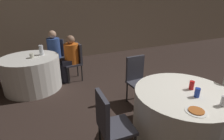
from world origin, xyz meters
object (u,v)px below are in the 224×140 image
Objects in this scene: table_near at (180,115)px; chair_near_north at (137,76)px; person_blue_shirt at (53,53)px; chair_far_east at (76,59)px; soda_can_silver at (224,101)px; person_orange_shirt at (69,58)px; bottle_far at (41,50)px; table_far at (32,73)px; pizza_plate_near at (196,111)px; soda_can_blue at (197,93)px; chair_near_west at (109,122)px; soda_can_red at (192,85)px; chair_far_northeast at (57,53)px.

chair_near_north is at bearing 91.27° from table_near.
person_blue_shirt is at bearing 110.89° from table_near.
chair_far_east is at bearing -65.40° from chair_near_north.
person_orange_shirt is at bearing 109.51° from soda_can_silver.
bottle_far is at bearing 84.32° from person_orange_shirt.
person_blue_shirt reaches higher than chair_near_north.
table_far is (-1.82, 2.60, 0.00)m from table_near.
person_orange_shirt is 3.12m from pizza_plate_near.
person_blue_shirt is at bearing 34.41° from chair_far_east.
soda_can_blue is 0.30m from soda_can_silver.
chair_near_west is at bearing -79.51° from bottle_far.
bottle_far is (-0.31, -0.58, 0.26)m from person_blue_shirt.
chair_far_east reaches higher than soda_can_red.
chair_near_west reaches higher than table_far.
chair_far_northeast reaches higher than soda_can_red.
table_far is 3.27m from soda_can_red.
person_orange_shirt is 0.96× the size of person_blue_shirt.
table_far is 3.40m from pizza_plate_near.
table_near is 1.09m from chair_near_north.
person_orange_shirt is at bearing 109.37° from soda_can_blue.
chair_far_northeast is 0.81× the size of person_orange_shirt.
chair_far_northeast is 4.03m from soda_can_silver.
table_near is at bearing 90.00° from chair_near_west.
soda_can_red is (0.14, 0.01, 0.43)m from table_near.
soda_can_silver is (1.38, -3.69, 0.21)m from person_blue_shirt.
table_near is at bearing -176.67° from soda_can_red.
soda_can_red is (1.96, -2.59, 0.43)m from table_far.
soda_can_silver is (0.38, -0.05, 0.05)m from pizza_plate_near.
soda_can_blue reaches higher than table_far.
person_blue_shirt is 3.52m from soda_can_red.
table_far is 1.33× the size of chair_far_east.
person_orange_shirt is at bearing 103.29° from pizza_plate_near.
pizza_plate_near is at bearing -62.11° from table_far.
table_far is 1.09× the size of person_orange_shirt.
chair_far_east is at bearing 109.40° from soda_can_red.
soda_can_red is at bearing 152.52° from chair_far_northeast.
table_near is at bearing 102.38° from soda_can_blue.
table_near is 10.77× the size of soda_can_red.
soda_can_blue is at bearing -60.84° from bottle_far.
table_near is 1.07× the size of table_far.
person_blue_shirt is (-0.45, 0.60, 0.05)m from chair_far_east.
chair_near_north is at bearing -156.72° from chair_far_east.
table_far is 0.56m from bottle_far.
chair_near_west is (0.75, -2.51, 0.18)m from table_far.
pizza_plate_near is at bearing 147.22° from person_blue_shirt.
chair_near_north is at bearing 92.81° from soda_can_blue.
soda_can_red is at bearing 46.84° from pizza_plate_near.
pizza_plate_near is at bearing -172.29° from chair_far_east.
person_blue_shirt is at bearing 110.48° from soda_can_blue.
person_orange_shirt is at bearing 157.21° from person_blue_shirt.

